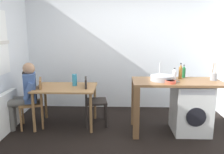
% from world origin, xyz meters
% --- Properties ---
extents(ground_plane, '(5.46, 5.46, 0.00)m').
position_xyz_m(ground_plane, '(0.00, 0.00, 0.00)').
color(ground_plane, black).
extents(wall_back, '(4.60, 0.10, 2.70)m').
position_xyz_m(wall_back, '(0.00, 1.75, 1.35)').
color(wall_back, silver).
rests_on(wall_back, ground_plane).
extents(radiator, '(0.10, 0.80, 0.70)m').
position_xyz_m(radiator, '(-2.02, 0.30, 0.35)').
color(radiator, white).
rests_on(radiator, ground_plane).
extents(dining_table, '(1.10, 0.76, 0.74)m').
position_xyz_m(dining_table, '(-1.04, 0.65, 0.64)').
color(dining_table, '#9E7042').
rests_on(dining_table, ground_plane).
extents(chair_person_seat, '(0.50, 0.50, 0.90)m').
position_xyz_m(chair_person_seat, '(-1.59, 0.57, 0.51)').
color(chair_person_seat, olive).
rests_on(chair_person_seat, ground_plane).
extents(chair_opposite, '(0.45, 0.45, 0.90)m').
position_xyz_m(chair_opposite, '(-0.56, 0.68, 0.51)').
color(chair_opposite, black).
rests_on(chair_opposite, ground_plane).
extents(seated_person, '(0.56, 0.54, 1.20)m').
position_xyz_m(seated_person, '(-1.74, 0.52, 0.67)').
color(seated_person, '#595651').
rests_on(seated_person, ground_plane).
extents(kitchen_counter, '(1.50, 0.68, 0.92)m').
position_xyz_m(kitchen_counter, '(0.72, 0.42, 0.76)').
color(kitchen_counter, brown).
rests_on(kitchen_counter, ground_plane).
extents(washing_machine, '(0.60, 0.61, 0.86)m').
position_xyz_m(washing_machine, '(1.19, 0.42, 0.43)').
color(washing_machine, silver).
rests_on(washing_machine, ground_plane).
extents(sink_basin, '(0.38, 0.38, 0.09)m').
position_xyz_m(sink_basin, '(0.67, 0.42, 0.97)').
color(sink_basin, '#9EA0A5').
rests_on(sink_basin, kitchen_counter).
extents(tap, '(0.02, 0.02, 0.28)m').
position_xyz_m(tap, '(0.67, 0.60, 1.06)').
color(tap, '#B2B2B7').
rests_on(tap, kitchen_counter).
extents(bottle_tall_green, '(0.07, 0.07, 0.20)m').
position_xyz_m(bottle_tall_green, '(0.91, 0.55, 1.01)').
color(bottle_tall_green, silver).
rests_on(bottle_tall_green, kitchen_counter).
extents(bottle_squat_brown, '(0.06, 0.06, 0.28)m').
position_xyz_m(bottle_squat_brown, '(1.02, 0.58, 1.05)').
color(bottle_squat_brown, brown).
rests_on(bottle_squat_brown, kitchen_counter).
extents(bottle_clear_small, '(0.06, 0.06, 0.23)m').
position_xyz_m(bottle_clear_small, '(1.11, 0.69, 1.03)').
color(bottle_clear_small, '#19592D').
rests_on(bottle_clear_small, kitchen_counter).
extents(mixing_bowl, '(0.17, 0.17, 0.05)m').
position_xyz_m(mixing_bowl, '(0.78, 0.22, 0.95)').
color(mixing_bowl, '#D84C38').
rests_on(mixing_bowl, kitchen_counter).
extents(utensil_crock, '(0.11, 0.11, 0.30)m').
position_xyz_m(utensil_crock, '(1.56, 0.47, 0.99)').
color(utensil_crock, gray).
rests_on(utensil_crock, kitchen_counter).
extents(vase, '(0.09, 0.09, 0.22)m').
position_xyz_m(vase, '(-0.89, 0.75, 0.85)').
color(vase, teal).
rests_on(vase, dining_table).
extents(scissors, '(0.15, 0.06, 0.01)m').
position_xyz_m(scissors, '(0.88, 0.32, 0.92)').
color(scissors, '#B2B2B7').
rests_on(scissors, kitchen_counter).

